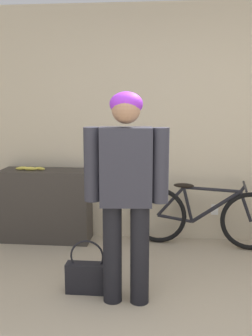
{
  "coord_description": "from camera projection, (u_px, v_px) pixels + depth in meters",
  "views": [
    {
      "loc": [
        -0.03,
        -1.94,
        1.59
      ],
      "look_at": [
        -0.32,
        0.94,
        1.08
      ],
      "focal_mm": 42.0,
      "sensor_mm": 36.0,
      "label": 1
    }
  ],
  "objects": [
    {
      "name": "person",
      "position": [
        126.0,
        183.0,
        2.96
      ],
      "size": [
        0.64,
        0.24,
        1.64
      ],
      "rotation": [
        0.0,
        0.0,
        0.08
      ],
      "color": "black",
      "rests_on": "ground_plane"
    },
    {
      "name": "side_shelf",
      "position": [
        46.0,
        205.0,
        4.43
      ],
      "size": [
        0.99,
        0.36,
        0.81
      ],
      "color": "#38332D",
      "rests_on": "ground_plane"
    },
    {
      "name": "banana",
      "position": [
        30.0,
        168.0,
        4.33
      ],
      "size": [
        0.35,
        0.09,
        0.04
      ],
      "color": "#EAD64C",
      "rests_on": "side_shelf"
    },
    {
      "name": "wall_back",
      "position": [
        168.0,
        125.0,
        4.37
      ],
      "size": [
        8.0,
        0.07,
        2.6
      ],
      "color": "beige",
      "rests_on": "ground_plane"
    },
    {
      "name": "bicycle",
      "position": [
        203.0,
        216.0,
        4.24
      ],
      "size": [
        1.61,
        0.46,
        0.7
      ],
      "rotation": [
        0.0,
        0.0,
        -0.13
      ],
      "color": "black",
      "rests_on": "ground_plane"
    },
    {
      "name": "handbag",
      "position": [
        87.0,
        276.0,
        3.25
      ],
      "size": [
        0.35,
        0.11,
        0.46
      ],
      "color": "black",
      "rests_on": "ground_plane"
    }
  ]
}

